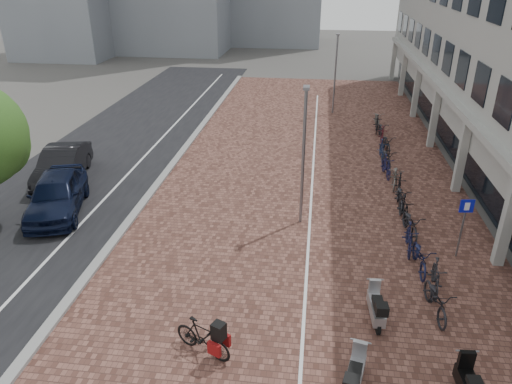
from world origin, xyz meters
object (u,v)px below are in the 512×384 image
at_px(hero_bike, 203,337).
at_px(parking_sign, 464,219).
at_px(scooter_back, 355,375).
at_px(car_dark, 62,165).
at_px(car_navy, 57,194).
at_px(scooter_front, 376,306).

distance_m(hero_bike, parking_sign, 9.87).
xyz_separation_m(hero_bike, scooter_back, (3.94, -0.81, 0.01)).
relative_size(car_dark, scooter_back, 2.89).
xyz_separation_m(car_navy, parking_sign, (15.87, -1.38, 0.69)).
relative_size(hero_bike, scooter_front, 1.15).
height_order(car_navy, scooter_front, car_navy).
bearing_deg(car_dark, car_navy, -77.20).
height_order(scooter_front, parking_sign, parking_sign).
bearing_deg(car_navy, hero_bike, -58.97).
bearing_deg(car_dark, hero_bike, -59.20).
bearing_deg(parking_sign, car_dark, 157.45).
relative_size(car_navy, parking_sign, 2.15).
relative_size(car_navy, car_dark, 1.03).
bearing_deg(hero_bike, parking_sign, -29.36).
xyz_separation_m(car_dark, scooter_front, (14.07, -8.39, -0.25)).
bearing_deg(car_dark, scooter_front, -42.18).
bearing_deg(hero_bike, car_navy, 72.55).
height_order(hero_bike, scooter_front, hero_bike).
xyz_separation_m(car_navy, car_dark, (-1.42, 3.17, -0.05)).
bearing_deg(scooter_back, scooter_front, 86.92).
distance_m(scooter_front, scooter_back, 2.85).
relative_size(scooter_back, parking_sign, 0.72).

